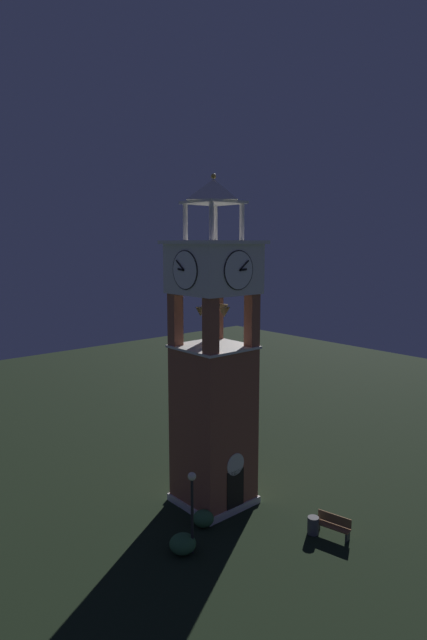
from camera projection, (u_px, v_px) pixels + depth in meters
ground at (214, 501)px, 26.40m from camera, size 80.00×80.00×0.00m
clock_tower at (214, 376)px, 25.41m from camera, size 3.81×3.81×16.35m
park_bench at (333, 525)px, 23.27m from camera, size 0.76×1.66×0.95m
lamp_post at (192, 497)px, 21.64m from camera, size 0.36×0.36×3.65m
trash_bin at (313, 525)px, 23.40m from camera, size 0.52×0.52×0.80m
shrub_near_entry at (203, 518)px, 24.03m from camera, size 0.98×0.98×0.76m
shrub_left_of_tower at (183, 544)px, 21.96m from camera, size 1.15×1.15×0.81m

